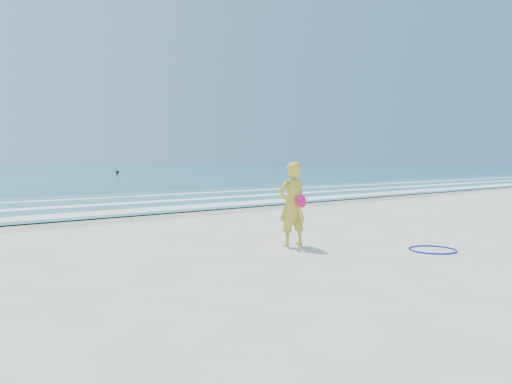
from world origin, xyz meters
TOP-DOWN VIEW (x-y plane):
  - ground at (0.00, 0.00)m, footprint 400.00×400.00m
  - wet_sand at (0.00, 9.00)m, footprint 400.00×2.40m
  - shallow at (0.00, 14.00)m, footprint 400.00×10.00m
  - foam_near at (0.00, 10.30)m, footprint 400.00×1.40m
  - foam_mid at (0.00, 13.20)m, footprint 400.00×0.90m
  - foam_far at (0.00, 16.50)m, footprint 400.00×0.60m
  - hoop at (1.11, -0.09)m, footprint 0.95×0.95m
  - buoy at (17.70, 52.66)m, footprint 0.41×0.41m
  - woman at (-0.69, 2.04)m, footprint 0.69×0.50m

SIDE VIEW (x-z plane):
  - ground at x=0.00m, z-range 0.00..0.00m
  - wet_sand at x=0.00m, z-range 0.00..0.00m
  - hoop at x=1.11m, z-range 0.00..0.03m
  - shallow at x=0.00m, z-range 0.04..0.05m
  - foam_near at x=0.00m, z-range 0.05..0.06m
  - foam_mid at x=0.00m, z-range 0.05..0.06m
  - foam_far at x=0.00m, z-range 0.05..0.06m
  - buoy at x=17.70m, z-range 0.04..0.45m
  - woman at x=-0.69m, z-range 0.00..1.74m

